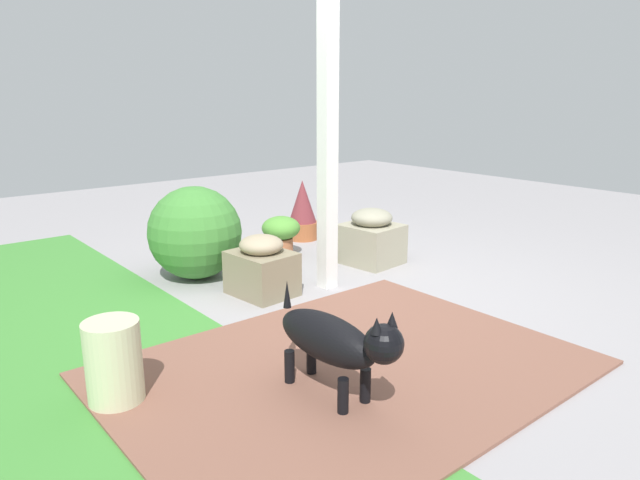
{
  "coord_description": "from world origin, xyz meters",
  "views": [
    {
      "loc": [
        -2.86,
        2.68,
        1.43
      ],
      "look_at": [
        0.22,
        0.13,
        0.4
      ],
      "focal_mm": 32.43,
      "sensor_mm": 36.0,
      "label": 1
    }
  ],
  "objects_px": {
    "dog": "(334,340)",
    "terracotta_pot_spiky": "(302,211)",
    "stone_planter_mid": "(262,267)",
    "round_shrub": "(195,233)",
    "porch_pillar": "(327,122)",
    "terracotta_pot_broad": "(281,232)",
    "ceramic_urn": "(114,363)",
    "stone_planter_nearest": "(371,238)"
  },
  "relations": [
    {
      "from": "terracotta_pot_broad",
      "to": "round_shrub",
      "type": "bearing_deg",
      "value": 94.96
    },
    {
      "from": "stone_planter_mid",
      "to": "round_shrub",
      "type": "bearing_deg",
      "value": 14.97
    },
    {
      "from": "stone_planter_nearest",
      "to": "dog",
      "type": "height_order",
      "value": "dog"
    },
    {
      "from": "stone_planter_mid",
      "to": "terracotta_pot_broad",
      "type": "bearing_deg",
      "value": -43.68
    },
    {
      "from": "porch_pillar",
      "to": "ceramic_urn",
      "type": "xyz_separation_m",
      "value": [
        -0.65,
        1.85,
        -1.01
      ]
    },
    {
      "from": "dog",
      "to": "porch_pillar",
      "type": "bearing_deg",
      "value": -39.08
    },
    {
      "from": "porch_pillar",
      "to": "terracotta_pot_broad",
      "type": "distance_m",
      "value": 1.37
    },
    {
      "from": "porch_pillar",
      "to": "dog",
      "type": "height_order",
      "value": "porch_pillar"
    },
    {
      "from": "dog",
      "to": "terracotta_pot_spiky",
      "type": "bearing_deg",
      "value": -35.15
    },
    {
      "from": "stone_planter_nearest",
      "to": "terracotta_pot_spiky",
      "type": "distance_m",
      "value": 1.03
    },
    {
      "from": "dog",
      "to": "ceramic_urn",
      "type": "height_order",
      "value": "dog"
    },
    {
      "from": "stone_planter_nearest",
      "to": "round_shrub",
      "type": "bearing_deg",
      "value": 66.1
    },
    {
      "from": "terracotta_pot_spiky",
      "to": "stone_planter_nearest",
      "type": "bearing_deg",
      "value": 176.74
    },
    {
      "from": "terracotta_pot_spiky",
      "to": "ceramic_urn",
      "type": "distance_m",
      "value": 3.23
    },
    {
      "from": "round_shrub",
      "to": "terracotta_pot_spiky",
      "type": "xyz_separation_m",
      "value": [
        0.44,
        -1.4,
        -0.08
      ]
    },
    {
      "from": "stone_planter_mid",
      "to": "dog",
      "type": "height_order",
      "value": "dog"
    },
    {
      "from": "dog",
      "to": "terracotta_pot_broad",
      "type": "bearing_deg",
      "value": -30.15
    },
    {
      "from": "terracotta_pot_spiky",
      "to": "round_shrub",
      "type": "bearing_deg",
      "value": 107.27
    },
    {
      "from": "stone_planter_nearest",
      "to": "terracotta_pot_broad",
      "type": "height_order",
      "value": "stone_planter_nearest"
    },
    {
      "from": "round_shrub",
      "to": "ceramic_urn",
      "type": "distance_m",
      "value": 1.91
    },
    {
      "from": "terracotta_pot_broad",
      "to": "ceramic_urn",
      "type": "bearing_deg",
      "value": 126.75
    },
    {
      "from": "stone_planter_mid",
      "to": "terracotta_pot_spiky",
      "type": "height_order",
      "value": "terracotta_pot_spiky"
    },
    {
      "from": "stone_planter_mid",
      "to": "dog",
      "type": "relative_size",
      "value": 0.63
    },
    {
      "from": "terracotta_pot_broad",
      "to": "dog",
      "type": "height_order",
      "value": "dog"
    },
    {
      "from": "round_shrub",
      "to": "terracotta_pot_spiky",
      "type": "bearing_deg",
      "value": -72.73
    },
    {
      "from": "stone_planter_mid",
      "to": "terracotta_pot_broad",
      "type": "height_order",
      "value": "stone_planter_mid"
    },
    {
      "from": "dog",
      "to": "stone_planter_mid",
      "type": "bearing_deg",
      "value": -21.35
    },
    {
      "from": "ceramic_urn",
      "to": "terracotta_pot_spiky",
      "type": "bearing_deg",
      "value": -53.68
    },
    {
      "from": "stone_planter_nearest",
      "to": "round_shrub",
      "type": "height_order",
      "value": "round_shrub"
    },
    {
      "from": "porch_pillar",
      "to": "terracotta_pot_spiky",
      "type": "relative_size",
      "value": 4.13
    },
    {
      "from": "stone_planter_mid",
      "to": "terracotta_pot_broad",
      "type": "xyz_separation_m",
      "value": [
        0.74,
        -0.7,
        0.01
      ]
    },
    {
      "from": "stone_planter_mid",
      "to": "terracotta_pot_spiky",
      "type": "xyz_separation_m",
      "value": [
        1.09,
        -1.22,
        0.08
      ]
    },
    {
      "from": "round_shrub",
      "to": "dog",
      "type": "height_order",
      "value": "round_shrub"
    },
    {
      "from": "stone_planter_nearest",
      "to": "terracotta_pot_broad",
      "type": "bearing_deg",
      "value": 34.61
    },
    {
      "from": "porch_pillar",
      "to": "round_shrub",
      "type": "xyz_separation_m",
      "value": [
        0.83,
        0.65,
        -0.86
      ]
    },
    {
      "from": "porch_pillar",
      "to": "stone_planter_nearest",
      "type": "relative_size",
      "value": 4.9
    },
    {
      "from": "terracotta_pot_spiky",
      "to": "dog",
      "type": "height_order",
      "value": "terracotta_pot_spiky"
    },
    {
      "from": "terracotta_pot_broad",
      "to": "ceramic_urn",
      "type": "distance_m",
      "value": 2.6
    },
    {
      "from": "terracotta_pot_broad",
      "to": "terracotta_pot_spiky",
      "type": "relative_size",
      "value": 0.61
    },
    {
      "from": "round_shrub",
      "to": "stone_planter_nearest",
      "type": "bearing_deg",
      "value": -113.9
    },
    {
      "from": "stone_planter_nearest",
      "to": "ceramic_urn",
      "type": "relative_size",
      "value": 1.21
    },
    {
      "from": "round_shrub",
      "to": "terracotta_pot_spiky",
      "type": "distance_m",
      "value": 1.47
    }
  ]
}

